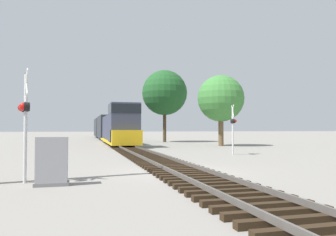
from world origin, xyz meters
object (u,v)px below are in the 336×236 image
relay_cabinet (52,162)px  crossing_signal_near (25,113)px  tree_mid_background (165,93)px  tree_far_right (221,99)px  crossing_signal_far (233,124)px  freight_train (108,128)px

relay_cabinet → crossing_signal_near: bearing=141.2°
crossing_signal_near → tree_mid_background: size_ratio=0.39×
relay_cabinet → tree_mid_background: (12.18, 33.24, 6.14)m
crossing_signal_near → relay_cabinet: (0.97, -0.78, -1.62)m
crossing_signal_near → tree_far_right: 26.55m
crossing_signal_far → relay_cabinet: 15.28m
crossing_signal_near → crossing_signal_far: (12.37, 9.28, -0.18)m
crossing_signal_far → tree_mid_background: tree_mid_background is taller
crossing_signal_far → freight_train: bearing=28.7°
freight_train → relay_cabinet: size_ratio=30.30×
crossing_signal_far → tree_mid_background: bearing=15.5°
freight_train → tree_mid_background: size_ratio=4.77×
tree_mid_background → crossing_signal_near: bearing=-112.1°
crossing_signal_far → tree_far_right: 12.42m
tree_far_right → relay_cabinet: bearing=-125.9°
relay_cabinet → crossing_signal_far: bearing=41.4°
tree_far_right → tree_mid_background: tree_mid_background is taller
crossing_signal_far → tree_mid_background: (0.78, 23.17, 4.70)m
crossing_signal_near → freight_train: bearing=158.0°
crossing_signal_near → tree_mid_background: bearing=144.1°
freight_train → crossing_signal_far: size_ratio=13.55×
crossing_signal_far → relay_cabinet: bearing=148.8°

